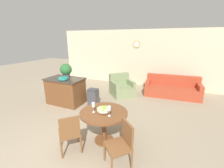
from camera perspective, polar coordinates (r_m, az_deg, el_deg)
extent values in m
plane|color=gray|center=(3.55, -21.05, -24.47)|extent=(24.00, 24.00, 0.00)
cube|color=beige|center=(7.65, 8.04, 9.81)|extent=(8.00, 0.06, 2.70)
cylinder|color=tan|center=(7.52, 9.33, 14.71)|extent=(0.35, 0.02, 0.35)
cylinder|color=white|center=(7.50, 9.31, 14.71)|extent=(0.28, 0.01, 0.28)
cylinder|color=brown|center=(3.73, -2.97, -20.47)|extent=(0.44, 0.44, 0.04)
cylinder|color=brown|center=(3.53, -3.06, -15.89)|extent=(0.11, 0.11, 0.67)
cylinder|color=brown|center=(3.35, -3.16, -10.82)|extent=(1.05, 1.05, 0.03)
cylinder|color=brown|center=(3.66, -19.13, -18.95)|extent=(0.04, 0.04, 0.39)
cylinder|color=brown|center=(3.68, -12.86, -18.15)|extent=(0.04, 0.04, 0.39)
cylinder|color=brown|center=(3.35, -18.67, -22.68)|extent=(0.04, 0.04, 0.39)
cylinder|color=brown|center=(3.37, -11.68, -21.76)|extent=(0.04, 0.04, 0.39)
cube|color=brown|center=(3.38, -15.90, -17.34)|extent=(0.59, 0.59, 0.05)
cube|color=brown|center=(3.09, -15.83, -15.60)|extent=(0.30, 0.30, 0.43)
cylinder|color=brown|center=(2.90, -0.07, -29.22)|extent=(0.04, 0.04, 0.39)
cylinder|color=brown|center=(3.16, -2.93, -24.52)|extent=(0.04, 0.04, 0.39)
cylinder|color=brown|center=(3.02, 7.54, -27.04)|extent=(0.04, 0.04, 0.39)
cylinder|color=brown|center=(3.27, 3.98, -22.82)|extent=(0.04, 0.04, 0.39)
cube|color=brown|center=(2.93, 2.18, -22.67)|extent=(0.59, 0.59, 0.05)
cube|color=brown|center=(2.85, 5.90, -17.98)|extent=(0.30, 0.30, 0.43)
cylinder|color=silver|center=(3.33, -3.17, -10.32)|extent=(0.11, 0.11, 0.03)
cylinder|color=silver|center=(3.31, -3.18, -9.70)|extent=(0.29, 0.29, 0.05)
sphere|color=#8CB738|center=(3.27, -1.54, -9.86)|extent=(0.08, 0.08, 0.08)
sphere|color=#8CB738|center=(3.39, -2.21, -8.86)|extent=(0.08, 0.08, 0.08)
sphere|color=#8CB738|center=(3.40, -3.82, -8.81)|extent=(0.08, 0.08, 0.08)
sphere|color=#8CB738|center=(3.28, -4.91, -9.80)|extent=(0.08, 0.08, 0.08)
sphere|color=#8CB738|center=(3.22, -3.60, -10.33)|extent=(0.08, 0.08, 0.08)
sphere|color=#8CB738|center=(3.29, -3.19, -8.97)|extent=(0.08, 0.08, 0.08)
cylinder|color=silver|center=(3.34, -7.03, -10.57)|extent=(0.06, 0.06, 0.01)
cylinder|color=silver|center=(3.31, -7.07, -9.57)|extent=(0.01, 0.01, 0.12)
cylinder|color=silver|center=(3.27, -7.14, -7.85)|extent=(0.07, 0.07, 0.09)
cylinder|color=silver|center=(3.17, -1.05, -12.05)|extent=(0.06, 0.06, 0.01)
cylinder|color=silver|center=(3.14, -1.06, -11.01)|extent=(0.01, 0.01, 0.12)
cylinder|color=silver|center=(3.09, -1.07, -9.21)|extent=(0.07, 0.07, 0.09)
cube|color=brown|center=(5.67, -17.19, -2.73)|extent=(1.25, 0.75, 0.90)
cube|color=#42382D|center=(5.53, -17.61, 1.85)|extent=(1.31, 0.81, 0.04)
cylinder|color=teal|center=(5.32, -18.05, 1.57)|extent=(0.11, 0.11, 0.02)
cylinder|color=teal|center=(5.31, -18.10, 2.05)|extent=(0.32, 0.32, 0.07)
cylinder|color=#4C4C51|center=(5.68, -16.95, 3.16)|extent=(0.24, 0.24, 0.13)
sphere|color=#2D6B33|center=(5.63, -17.14, 5.31)|extent=(0.41, 0.41, 0.41)
cube|color=#47474C|center=(5.34, -7.16, -5.36)|extent=(0.34, 0.27, 0.53)
cube|color=#3C3C41|center=(5.23, -7.28, -2.29)|extent=(0.32, 0.26, 0.07)
cube|color=#B24228|center=(6.62, 21.83, -2.55)|extent=(2.18, 1.03, 0.42)
cube|color=#B24228|center=(6.83, 22.12, 1.57)|extent=(2.13, 0.35, 0.39)
cube|color=#B24228|center=(6.61, 13.45, -1.00)|extent=(0.22, 0.81, 0.60)
cube|color=#B24228|center=(6.73, 30.23, -2.60)|extent=(0.22, 0.81, 0.60)
cube|color=gray|center=(6.25, 3.88, -2.53)|extent=(1.23, 1.23, 0.40)
cube|color=gray|center=(6.43, 2.73, 2.07)|extent=(0.76, 0.73, 0.47)
cube|color=gray|center=(6.09, 0.75, -2.00)|extent=(0.65, 0.68, 0.61)
cube|color=gray|center=(6.37, 6.90, -1.26)|extent=(0.65, 0.68, 0.61)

